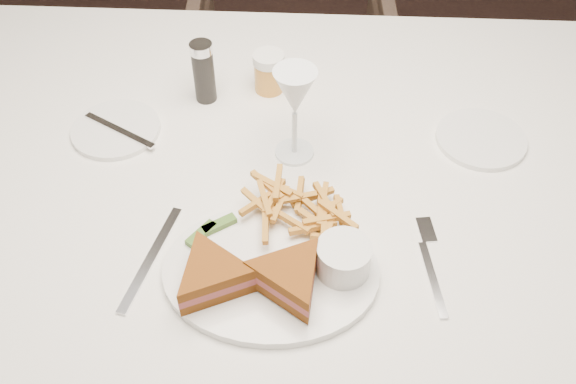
# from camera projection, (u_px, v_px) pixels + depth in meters

# --- Properties ---
(table) EXTENTS (1.66, 1.14, 0.75)m
(table) POSITION_uv_depth(u_px,v_px,m) (290.00, 313.00, 1.34)
(table) COLOR white
(table) RESTS_ON ground
(chair_far) EXTENTS (0.65, 0.62, 0.62)m
(chair_far) POSITION_uv_depth(u_px,v_px,m) (291.00, 70.00, 2.02)
(chair_far) COLOR #47352B
(chair_far) RESTS_ON ground
(table_setting) EXTENTS (0.82, 0.62, 0.18)m
(table_setting) POSITION_uv_depth(u_px,v_px,m) (278.00, 205.00, 0.99)
(table_setting) COLOR white
(table_setting) RESTS_ON table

